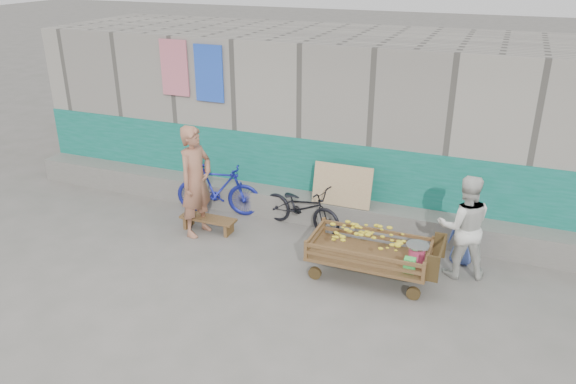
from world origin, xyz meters
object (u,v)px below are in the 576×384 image
at_px(banana_cart, 368,245).
at_px(child, 463,237).
at_px(bench, 208,221).
at_px(vendor_man, 196,181).
at_px(bicycle_dark, 302,207).
at_px(bicycle_blue, 218,189).
at_px(woman, 464,226).

bearing_deg(banana_cart, child, 37.30).
distance_m(banana_cart, child, 1.55).
height_order(banana_cart, child, child).
xyz_separation_m(banana_cart, bench, (-2.86, 0.48, -0.36)).
distance_m(vendor_man, child, 4.28).
relative_size(banana_cart, bicycle_dark, 1.23).
bearing_deg(banana_cart, bench, 170.57).
xyz_separation_m(bicycle_dark, bicycle_blue, (-1.59, 0.01, 0.07)).
xyz_separation_m(banana_cart, woman, (1.23, 0.60, 0.24)).
bearing_deg(banana_cart, woman, 25.93).
height_order(bench, bicycle_blue, bicycle_blue).
distance_m(bicycle_dark, bicycle_blue, 1.59).
bearing_deg(bicycle_blue, bench, -177.47).
relative_size(banana_cart, vendor_man, 1.00).
xyz_separation_m(vendor_man, bicycle_dark, (1.55, 0.79, -0.54)).
xyz_separation_m(bench, bicycle_dark, (1.44, 0.67, 0.22)).
distance_m(vendor_man, woman, 4.22).
height_order(vendor_man, woman, vendor_man).
relative_size(banana_cart, child, 2.13).
distance_m(vendor_man, bicycle_dark, 1.82).
relative_size(banana_cart, woman, 1.20).
xyz_separation_m(child, bicycle_dark, (-2.66, 0.20, -0.04)).
bearing_deg(banana_cart, bicycle_dark, 141.31).
bearing_deg(vendor_man, bicycle_blue, 14.39).
xyz_separation_m(banana_cart, vendor_man, (-2.97, 0.35, 0.40)).
bearing_deg(bicycle_dark, bicycle_blue, 104.17).
bearing_deg(woman, vendor_man, -12.58).
xyz_separation_m(bench, bicycle_blue, (-0.15, 0.67, 0.29)).
relative_size(child, bicycle_blue, 0.56).
relative_size(child, bicycle_dark, 0.57).
bearing_deg(vendor_man, banana_cart, -85.60).
bearing_deg(bicycle_dark, woman, -87.17).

